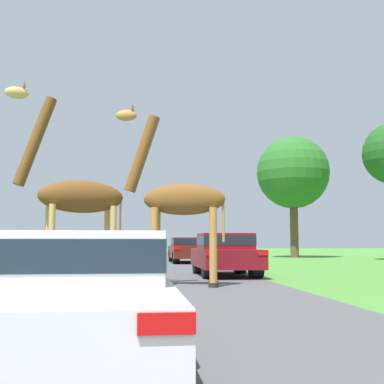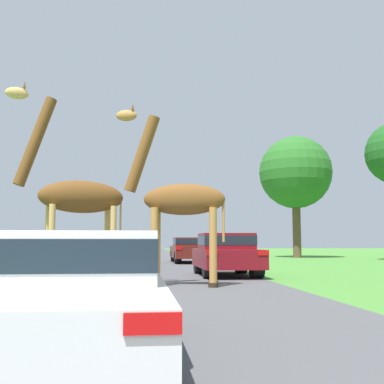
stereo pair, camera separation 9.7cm
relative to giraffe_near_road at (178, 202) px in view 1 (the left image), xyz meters
name	(u,v)px [view 1 (the left image)]	position (x,y,z in m)	size (l,w,h in m)	color
road	(140,260)	(-0.81, 17.02, -2.17)	(7.24, 120.00, 0.00)	#4C4C4F
giraffe_near_road	(178,202)	(0.00, 0.00, 0.00)	(2.94, 1.00, 4.81)	#B77F3D
giraffe_companion	(75,195)	(-2.64, 0.03, 0.17)	(3.03, 1.40, 5.12)	tan
car_lead_maroon	(79,288)	(-1.66, -7.41, -1.50)	(1.81, 4.69, 1.24)	silver
car_queue_right	(119,252)	(-1.76, 7.61, -1.44)	(1.77, 4.06, 1.38)	navy
car_queue_left	(92,249)	(-3.43, 14.64, -1.41)	(1.75, 4.02, 1.41)	#144C28
car_far_ahead	(225,253)	(1.93, 3.63, -1.41)	(1.89, 3.93, 1.42)	maroon
car_verge_right	(187,249)	(1.72, 13.87, -1.44)	(1.78, 4.55, 1.36)	#561914
tree_right_cluster	(293,173)	(10.24, 21.02, 3.92)	(5.22, 5.22, 8.75)	brown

